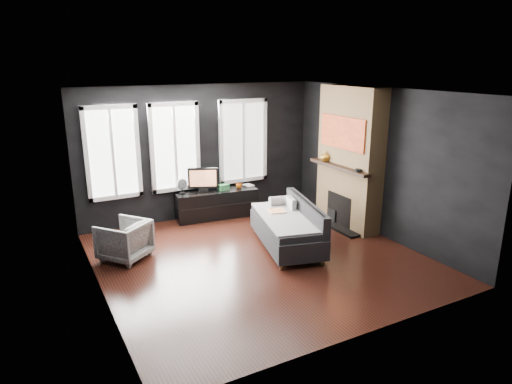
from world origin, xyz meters
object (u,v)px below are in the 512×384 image
armchair (124,238)px  mantel_vase (325,156)px  book (245,181)px  mug (239,185)px  media_console (216,204)px  monitor (203,178)px  sofa (287,225)px

armchair → mantel_vase: size_ratio=3.52×
book → mug: bearing=-157.3°
media_console → monitor: (-0.25, 0.05, 0.57)m
armchair → monitor: monitor is taller
armchair → media_console: 2.47m
monitor → mug: size_ratio=4.90×
monitor → mantel_vase: mantel_vase is taller
sofa → book: size_ratio=8.15×
mantel_vase → mug: bearing=141.3°
media_console → book: bearing=4.3°
sofa → monitor: bearing=122.9°
armchair → media_console: armchair is taller
mug → book: 0.21m
monitor → book: 0.94m
book → sofa: bearing=-96.2°
monitor → book: (0.92, -0.06, -0.16)m
armchair → media_console: bearing=171.1°
book → mantel_vase: 1.78m
book → mantel_vase: bearing=-44.9°
monitor → media_console: bearing=12.0°
media_console → monitor: 0.62m
armchair → book: bearing=164.6°
mug → book: bearing=22.7°
armchair → monitor: 2.33m
sofa → mantel_vase: size_ratio=9.30×
armchair → monitor: size_ratio=1.15×
sofa → monitor: (-0.70, 2.08, 0.45)m
sofa → media_console: 2.09m
sofa → monitor: monitor is taller
armchair → mantel_vase: 4.12m
media_console → mug: 0.61m
sofa → mug: (0.03, 1.94, 0.24)m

